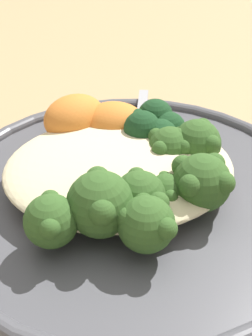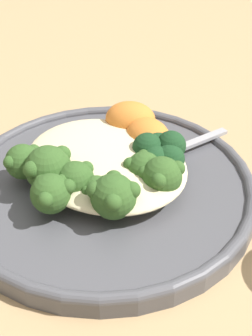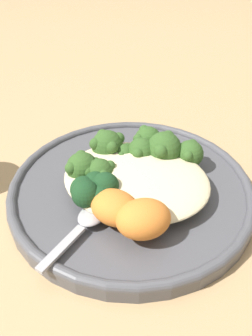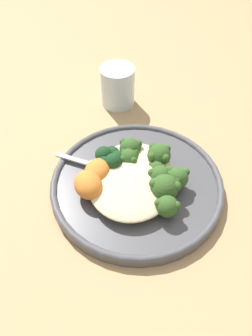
{
  "view_description": "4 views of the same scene",
  "coord_description": "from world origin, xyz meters",
  "px_view_note": "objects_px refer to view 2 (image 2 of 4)",
  "views": [
    {
      "loc": [
        -0.04,
        -0.28,
        0.23
      ],
      "look_at": [
        -0.01,
        -0.02,
        0.05
      ],
      "focal_mm": 50.0,
      "sensor_mm": 36.0,
      "label": 1
    },
    {
      "loc": [
        0.27,
        -0.24,
        0.3
      ],
      "look_at": [
        0.01,
        0.01,
        0.03
      ],
      "focal_mm": 50.0,
      "sensor_mm": 36.0,
      "label": 2
    },
    {
      "loc": [
        -0.1,
        0.29,
        0.27
      ],
      "look_at": [
        0.0,
        0.01,
        0.05
      ],
      "focal_mm": 35.0,
      "sensor_mm": 36.0,
      "label": 3
    },
    {
      "loc": [
        -0.35,
        -0.04,
        0.45
      ],
      "look_at": [
        -0.01,
        0.02,
        0.06
      ],
      "focal_mm": 35.0,
      "sensor_mm": 36.0,
      "label": 4
    }
  ],
  "objects_px": {
    "broccoli_stalk_0": "(37,160)",
    "kale_tuft": "(160,152)",
    "plate": "(105,186)",
    "sweet_potato_chunk_1": "(130,119)",
    "quinoa_mound": "(105,161)",
    "broccoli_stalk_5": "(109,188)",
    "spoon": "(175,149)",
    "sweet_potato_chunk_0": "(148,135)",
    "broccoli_stalk_6": "(145,171)",
    "broccoli_stalk_1": "(52,167)",
    "broccoli_stalk_2": "(62,184)",
    "broccoli_stalk_3": "(78,173)",
    "broccoli_stalk_7": "(129,164)",
    "broccoli_stalk_4": "(94,178)"
  },
  "relations": [
    {
      "from": "broccoli_stalk_0",
      "to": "kale_tuft",
      "type": "distance_m",
      "value": 0.12
    },
    {
      "from": "plate",
      "to": "sweet_potato_chunk_1",
      "type": "height_order",
      "value": "sweet_potato_chunk_1"
    },
    {
      "from": "quinoa_mound",
      "to": "broccoli_stalk_5",
      "type": "relative_size",
      "value": 1.52
    },
    {
      "from": "plate",
      "to": "spoon",
      "type": "relative_size",
      "value": 2.91
    },
    {
      "from": "sweet_potato_chunk_0",
      "to": "broccoli_stalk_6",
      "type": "bearing_deg",
      "value": -49.99
    },
    {
      "from": "broccoli_stalk_1",
      "to": "broccoli_stalk_2",
      "type": "xyz_separation_m",
      "value": [
        0.02,
        -0.01,
        -0.01
      ]
    },
    {
      "from": "broccoli_stalk_3",
      "to": "broccoli_stalk_5",
      "type": "xyz_separation_m",
      "value": [
        0.04,
        0.0,
        0.0
      ]
    },
    {
      "from": "broccoli_stalk_7",
      "to": "spoon",
      "type": "relative_size",
      "value": 1.01
    },
    {
      "from": "sweet_potato_chunk_1",
      "to": "broccoli_stalk_0",
      "type": "bearing_deg",
      "value": -97.26
    },
    {
      "from": "broccoli_stalk_6",
      "to": "kale_tuft",
      "type": "distance_m",
      "value": 0.03
    },
    {
      "from": "broccoli_stalk_1",
      "to": "broccoli_stalk_2",
      "type": "height_order",
      "value": "broccoli_stalk_1"
    },
    {
      "from": "broccoli_stalk_5",
      "to": "kale_tuft",
      "type": "relative_size",
      "value": 2.08
    },
    {
      "from": "plate",
      "to": "broccoli_stalk_6",
      "type": "height_order",
      "value": "broccoli_stalk_6"
    },
    {
      "from": "broccoli_stalk_4",
      "to": "kale_tuft",
      "type": "relative_size",
      "value": 1.71
    },
    {
      "from": "broccoli_stalk_3",
      "to": "kale_tuft",
      "type": "height_order",
      "value": "kale_tuft"
    },
    {
      "from": "broccoli_stalk_5",
      "to": "broccoli_stalk_6",
      "type": "distance_m",
      "value": 0.04
    },
    {
      "from": "kale_tuft",
      "to": "sweet_potato_chunk_0",
      "type": "bearing_deg",
      "value": 153.1
    },
    {
      "from": "broccoli_stalk_1",
      "to": "sweet_potato_chunk_1",
      "type": "relative_size",
      "value": 1.97
    },
    {
      "from": "quinoa_mound",
      "to": "broccoli_stalk_0",
      "type": "height_order",
      "value": "broccoli_stalk_0"
    },
    {
      "from": "kale_tuft",
      "to": "broccoli_stalk_7",
      "type": "bearing_deg",
      "value": -106.2
    },
    {
      "from": "broccoli_stalk_7",
      "to": "spoon",
      "type": "bearing_deg",
      "value": 80.23
    },
    {
      "from": "broccoli_stalk_5",
      "to": "kale_tuft",
      "type": "bearing_deg",
      "value": 122.75
    },
    {
      "from": "broccoli_stalk_4",
      "to": "broccoli_stalk_7",
      "type": "height_order",
      "value": "broccoli_stalk_7"
    },
    {
      "from": "plate",
      "to": "broccoli_stalk_2",
      "type": "distance_m",
      "value": 0.05
    },
    {
      "from": "broccoli_stalk_0",
      "to": "broccoli_stalk_6",
      "type": "height_order",
      "value": "broccoli_stalk_6"
    },
    {
      "from": "broccoli_stalk_2",
      "to": "broccoli_stalk_7",
      "type": "bearing_deg",
      "value": 135.8
    },
    {
      "from": "broccoli_stalk_2",
      "to": "broccoli_stalk_7",
      "type": "height_order",
      "value": "broccoli_stalk_2"
    },
    {
      "from": "broccoli_stalk_1",
      "to": "broccoli_stalk_7",
      "type": "height_order",
      "value": "broccoli_stalk_1"
    },
    {
      "from": "broccoli_stalk_2",
      "to": "broccoli_stalk_6",
      "type": "distance_m",
      "value": 0.08
    },
    {
      "from": "broccoli_stalk_4",
      "to": "broccoli_stalk_7",
      "type": "xyz_separation_m",
      "value": [
        0.01,
        0.04,
        0.0
      ]
    },
    {
      "from": "broccoli_stalk_2",
      "to": "sweet_potato_chunk_1",
      "type": "height_order",
      "value": "sweet_potato_chunk_1"
    },
    {
      "from": "broccoli_stalk_3",
      "to": "kale_tuft",
      "type": "relative_size",
      "value": 1.55
    },
    {
      "from": "broccoli_stalk_6",
      "to": "broccoli_stalk_7",
      "type": "xyz_separation_m",
      "value": [
        -0.02,
        -0.0,
        -0.0
      ]
    },
    {
      "from": "broccoli_stalk_4",
      "to": "kale_tuft",
      "type": "height_order",
      "value": "kale_tuft"
    },
    {
      "from": "quinoa_mound",
      "to": "broccoli_stalk_6",
      "type": "height_order",
      "value": "broccoli_stalk_6"
    },
    {
      "from": "broccoli_stalk_4",
      "to": "spoon",
      "type": "height_order",
      "value": "broccoli_stalk_4"
    },
    {
      "from": "plate",
      "to": "broccoli_stalk_3",
      "type": "distance_m",
      "value": 0.04
    },
    {
      "from": "broccoli_stalk_0",
      "to": "sweet_potato_chunk_1",
      "type": "height_order",
      "value": "sweet_potato_chunk_1"
    },
    {
      "from": "broccoli_stalk_1",
      "to": "broccoli_stalk_3",
      "type": "relative_size",
      "value": 1.29
    },
    {
      "from": "broccoli_stalk_7",
      "to": "sweet_potato_chunk_1",
      "type": "relative_size",
      "value": 1.86
    },
    {
      "from": "broccoli_stalk_4",
      "to": "spoon",
      "type": "distance_m",
      "value": 0.1
    },
    {
      "from": "broccoli_stalk_6",
      "to": "sweet_potato_chunk_1",
      "type": "xyz_separation_m",
      "value": [
        -0.07,
        0.05,
        0.0
      ]
    },
    {
      "from": "kale_tuft",
      "to": "spoon",
      "type": "distance_m",
      "value": 0.03
    },
    {
      "from": "broccoli_stalk_5",
      "to": "quinoa_mound",
      "type": "bearing_deg",
      "value": 169.63
    },
    {
      "from": "broccoli_stalk_5",
      "to": "broccoli_stalk_7",
      "type": "height_order",
      "value": "broccoli_stalk_5"
    },
    {
      "from": "broccoli_stalk_0",
      "to": "sweet_potato_chunk_1",
      "type": "xyz_separation_m",
      "value": [
        0.01,
        0.11,
        0.0
      ]
    },
    {
      "from": "broccoli_stalk_2",
      "to": "sweet_potato_chunk_0",
      "type": "relative_size",
      "value": 2.1
    },
    {
      "from": "broccoli_stalk_0",
      "to": "broccoli_stalk_4",
      "type": "bearing_deg",
      "value": 130.72
    },
    {
      "from": "plate",
      "to": "broccoli_stalk_6",
      "type": "relative_size",
      "value": 2.33
    },
    {
      "from": "broccoli_stalk_4",
      "to": "broccoli_stalk_5",
      "type": "relative_size",
      "value": 0.82
    }
  ]
}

